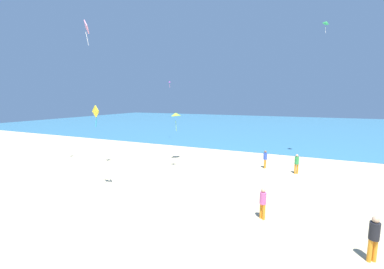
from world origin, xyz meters
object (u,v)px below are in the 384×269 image
object	(u,v)px
kite_magenta	(170,82)
person_2	(297,162)
kite_pink	(87,28)
kite_green	(327,23)
kite_lime	(176,114)
person_1	(265,158)
kite_yellow	(96,112)
person_4	(263,201)
person_5	(374,236)

from	to	relation	value
kite_magenta	person_2	bearing A→B (deg)	-29.42
person_2	kite_pink	xyz separation A→B (m)	(-9.95, -10.52, 8.43)
kite_green	kite_lime	xyz separation A→B (m)	(-12.00, -6.07, -8.10)
person_1	person_2	distance (m)	2.51
person_1	kite_yellow	bearing A→B (deg)	-124.78
kite_yellow	person_2	bearing A→B (deg)	39.32
person_4	kite_pink	size ratio (longest dim) A/B	1.25
kite_lime	kite_magenta	bearing A→B (deg)	122.29
person_2	kite_lime	size ratio (longest dim) A/B	0.88
kite_green	kite_pink	xyz separation A→B (m)	(-11.59, -16.25, -3.14)
person_1	person_4	world-z (taller)	person_4
person_2	kite_pink	world-z (taller)	kite_pink
kite_lime	kite_yellow	bearing A→B (deg)	-94.91
kite_lime	kite_pink	bearing A→B (deg)	-87.69
person_4	kite_pink	bearing A→B (deg)	-44.03
kite_yellow	kite_pink	bearing A→B (deg)	-50.69
person_2	kite_yellow	world-z (taller)	kite_yellow
kite_yellow	kite_pink	world-z (taller)	kite_pink
kite_green	kite_magenta	world-z (taller)	kite_green
person_2	person_4	distance (m)	8.69
kite_yellow	person_5	bearing A→B (deg)	-4.66
kite_pink	kite_magenta	size ratio (longest dim) A/B	1.51
person_1	kite_green	world-z (taller)	kite_green
person_2	kite_magenta	distance (m)	20.17
kite_green	kite_magenta	size ratio (longest dim) A/B	1.32
kite_pink	person_1	bearing A→B (deg)	55.99
person_4	kite_pink	xyz separation A→B (m)	(-8.72, -1.92, 8.43)
person_5	kite_lime	world-z (taller)	kite_lime
person_4	kite_yellow	xyz separation A→B (m)	(-9.88, -0.50, 4.09)
kite_lime	kite_pink	size ratio (longest dim) A/B	1.42
person_4	kite_yellow	bearing A→B (deg)	-53.56
person_4	kite_lime	world-z (taller)	kite_lime
kite_green	kite_pink	size ratio (longest dim) A/B	0.87
person_4	person_1	bearing A→B (deg)	-138.95
person_2	person_1	bearing A→B (deg)	-128.14
kite_yellow	kite_magenta	bearing A→B (deg)	106.16
person_1	kite_magenta	size ratio (longest dim) A/B	1.85
person_1	kite_magenta	bearing A→B (deg)	155.23
person_2	kite_pink	bearing A→B (deg)	-67.65
kite_magenta	person_5	bearing A→B (deg)	-45.38
person_1	person_2	xyz separation A→B (m)	(2.44, -0.60, 0.02)
person_1	kite_pink	xyz separation A→B (m)	(-7.51, -11.13, 8.45)
person_1	kite_lime	size ratio (longest dim) A/B	0.87
kite_green	kite_yellow	size ratio (longest dim) A/B	0.81
kite_green	kite_lime	distance (m)	15.70
kite_pink	kite_lime	bearing A→B (deg)	92.31
person_2	kite_green	size ratio (longest dim) A/B	1.43
person_1	kite_yellow	world-z (taller)	kite_yellow
kite_yellow	kite_pink	distance (m)	4.72
kite_pink	person_2	bearing A→B (deg)	46.61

